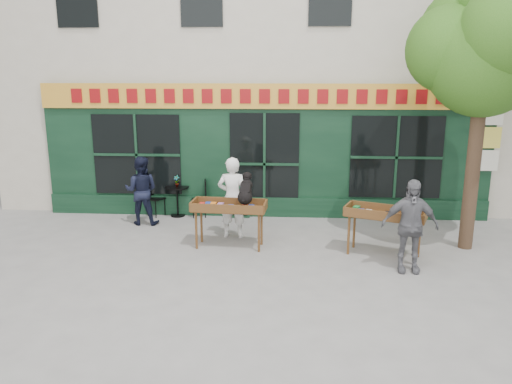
% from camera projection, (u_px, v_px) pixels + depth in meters
% --- Properties ---
extents(ground, '(80.00, 80.00, 0.00)m').
position_uv_depth(ground, '(259.00, 248.00, 10.40)').
color(ground, slate).
rests_on(ground, ground).
extents(building, '(14.00, 7.26, 10.00)m').
position_uv_depth(building, '(271.00, 24.00, 15.01)').
color(building, beige).
rests_on(building, ground).
extents(street_tree, '(3.05, 2.90, 5.60)m').
position_uv_depth(street_tree, '(487.00, 43.00, 9.50)').
color(street_tree, '#382619').
rests_on(street_tree, ground).
extents(book_cart_center, '(1.54, 0.73, 0.99)m').
position_uv_depth(book_cart_center, '(229.00, 209.00, 10.27)').
color(book_cart_center, '#5B321A').
rests_on(book_cart_center, ground).
extents(dog, '(0.38, 0.62, 0.60)m').
position_uv_depth(dog, '(246.00, 188.00, 10.09)').
color(dog, black).
rests_on(dog, book_cart_center).
extents(woman, '(0.68, 0.48, 1.79)m').
position_uv_depth(woman, '(233.00, 198.00, 10.89)').
color(woman, white).
rests_on(woman, ground).
extents(book_cart_right, '(1.62, 1.13, 0.99)m').
position_uv_depth(book_cart_right, '(385.00, 216.00, 9.77)').
color(book_cart_right, '#5B321A').
rests_on(book_cart_right, ground).
extents(man_right, '(1.03, 0.45, 1.73)m').
position_uv_depth(man_right, '(410.00, 226.00, 9.01)').
color(man_right, '#5C5B61').
rests_on(man_right, ground).
extents(bistro_table, '(0.60, 0.60, 0.76)m').
position_uv_depth(bistro_table, '(177.00, 195.00, 12.54)').
color(bistro_table, black).
rests_on(bistro_table, ground).
extents(bistro_chair_left, '(0.50, 0.50, 0.95)m').
position_uv_depth(bistro_chair_left, '(153.00, 194.00, 12.63)').
color(bistro_chair_left, black).
rests_on(bistro_chair_left, ground).
extents(bistro_chair_right, '(0.43, 0.42, 0.95)m').
position_uv_depth(bistro_chair_right, '(202.00, 195.00, 12.52)').
color(bistro_chair_right, black).
rests_on(bistro_chair_right, ground).
extents(potted_plant, '(0.18, 0.15, 0.29)m').
position_uv_depth(potted_plant, '(177.00, 181.00, 12.46)').
color(potted_plant, gray).
rests_on(potted_plant, bistro_table).
extents(man_left, '(0.81, 0.64, 1.65)m').
position_uv_depth(man_left, '(141.00, 191.00, 11.85)').
color(man_left, black).
rests_on(man_left, ground).
extents(chalkboard, '(0.57, 0.21, 0.79)m').
position_uv_depth(chalkboard, '(239.00, 202.00, 12.47)').
color(chalkboard, black).
rests_on(chalkboard, ground).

